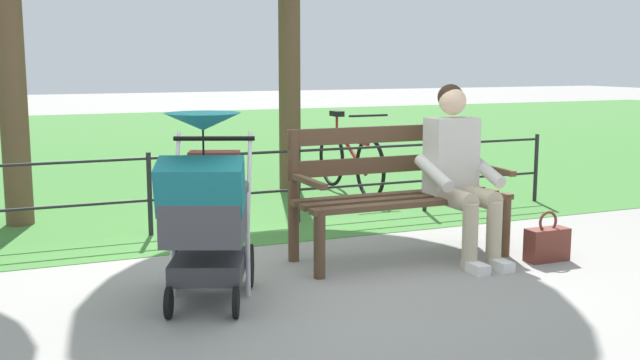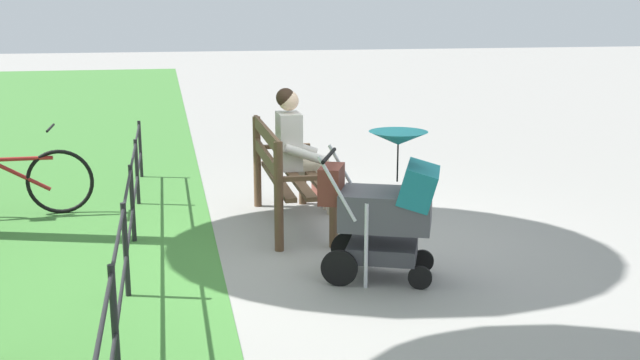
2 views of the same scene
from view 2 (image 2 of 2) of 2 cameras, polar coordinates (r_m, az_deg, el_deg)
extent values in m
plane|color=gray|center=(6.35, -0.42, -5.66)|extent=(60.00, 60.00, 0.00)
cube|color=brown|center=(7.05, -3.29, 0.01)|extent=(1.60, 0.10, 0.04)
cube|color=brown|center=(7.07, -1.85, 0.08)|extent=(1.60, 0.10, 0.04)
cube|color=brown|center=(7.11, -0.42, 0.15)|extent=(1.60, 0.10, 0.04)
cube|color=brown|center=(6.99, -4.12, 1.73)|extent=(1.60, 0.04, 0.12)
cube|color=brown|center=(6.94, -4.16, 3.59)|extent=(1.60, 0.04, 0.12)
cylinder|color=brown|center=(7.88, -1.34, -0.24)|extent=(0.08, 0.08, 0.45)
cylinder|color=brown|center=(7.75, -4.84, 1.39)|extent=(0.08, 0.08, 0.95)
cube|color=brown|center=(7.76, -2.81, 2.60)|extent=(0.05, 0.56, 0.04)
cylinder|color=brown|center=(6.46, 1.06, -3.26)|extent=(0.08, 0.08, 0.45)
cylinder|color=brown|center=(6.30, -3.19, -1.32)|extent=(0.08, 0.08, 0.95)
cube|color=brown|center=(6.31, -0.69, 0.17)|extent=(0.05, 0.56, 0.04)
cylinder|color=tan|center=(7.58, -0.85, 1.13)|extent=(0.14, 0.40, 0.14)
cylinder|color=tan|center=(7.39, -0.56, 0.81)|extent=(0.14, 0.40, 0.14)
cylinder|color=tan|center=(7.67, 0.62, -0.53)|extent=(0.11, 0.11, 0.47)
cylinder|color=tan|center=(7.48, 0.94, -0.88)|extent=(0.11, 0.11, 0.47)
cube|color=silver|center=(7.74, 1.19, -1.94)|extent=(0.10, 0.22, 0.07)
cube|color=silver|center=(7.55, 1.53, -2.32)|extent=(0.10, 0.22, 0.07)
cube|color=beige|center=(7.39, -2.39, 3.02)|extent=(0.36, 0.22, 0.56)
cylinder|color=beige|center=(7.64, -1.77, 2.60)|extent=(0.09, 0.43, 0.23)
cylinder|color=beige|center=(7.22, -1.16, 1.97)|extent=(0.09, 0.43, 0.23)
sphere|color=beige|center=(7.33, -2.42, 6.10)|extent=(0.20, 0.20, 0.20)
sphere|color=black|center=(7.32, -2.66, 6.32)|extent=(0.19, 0.19, 0.19)
cylinder|color=black|center=(6.03, 2.16, -5.30)|extent=(0.13, 0.27, 0.28)
cylinder|color=black|center=(5.60, 1.48, -6.77)|extent=(0.13, 0.27, 0.28)
cylinder|color=black|center=(5.96, 7.85, -6.16)|extent=(0.10, 0.18, 0.18)
cylinder|color=black|center=(5.60, 7.67, -7.43)|extent=(0.10, 0.18, 0.18)
cube|color=#38383D|center=(5.76, 4.81, -5.41)|extent=(0.58, 0.64, 0.12)
cylinder|color=silver|center=(5.95, 4.09, -3.71)|extent=(0.03, 0.03, 0.65)
cylinder|color=silver|center=(5.52, 3.56, -5.08)|extent=(0.03, 0.03, 0.65)
cube|color=#47474C|center=(5.66, 5.08, -2.25)|extent=(0.68, 0.80, 0.28)
cube|color=#19727A|center=(5.59, 7.56, -0.39)|extent=(0.56, 0.46, 0.33)
cylinder|color=black|center=(5.62, 0.69, 1.88)|extent=(0.49, 0.22, 0.03)
cylinder|color=silver|center=(5.87, 2.02, 0.36)|extent=(0.14, 0.29, 0.49)
cylinder|color=silver|center=(5.43, 1.31, -0.69)|extent=(0.14, 0.29, 0.49)
cone|color=#19727A|center=(5.53, 6.02, 3.21)|extent=(0.57, 0.57, 0.10)
cylinder|color=black|center=(5.57, 5.97, 1.38)|extent=(0.01, 0.01, 0.30)
cube|color=brown|center=(5.67, 0.88, -0.31)|extent=(0.36, 0.27, 0.28)
cube|color=brown|center=(8.14, 0.04, -0.56)|extent=(0.32, 0.14, 0.24)
torus|color=brown|center=(8.10, 0.04, 0.60)|extent=(0.16, 0.02, 0.16)
cylinder|color=black|center=(9.36, -13.61, 2.31)|extent=(0.04, 0.04, 0.70)
cylinder|color=black|center=(8.06, -13.85, 0.60)|extent=(0.04, 0.04, 0.70)
cylinder|color=black|center=(6.78, -14.18, -1.77)|extent=(0.04, 0.04, 0.70)
cylinder|color=black|center=(5.52, -14.67, -5.22)|extent=(0.04, 0.04, 0.70)
cylinder|color=black|center=(4.28, -15.45, -10.70)|extent=(0.04, 0.04, 0.70)
cylinder|color=black|center=(6.07, -14.56, -0.60)|extent=(6.59, 0.02, 0.02)
cylinder|color=black|center=(6.16, -14.37, -3.76)|extent=(6.59, 0.02, 0.02)
torus|color=black|center=(7.93, -19.30, -0.13)|extent=(0.04, 0.66, 0.66)
cylinder|color=maroon|center=(7.96, -23.00, 1.46)|extent=(0.05, 0.90, 0.04)
cylinder|color=maroon|center=(7.97, -22.20, 0.44)|extent=(0.04, 0.63, 0.38)
cylinder|color=black|center=(7.83, -19.97, 3.78)|extent=(0.44, 0.03, 0.02)
camera|label=1|loc=(7.23, 43.64, 4.76)|focal=42.80mm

